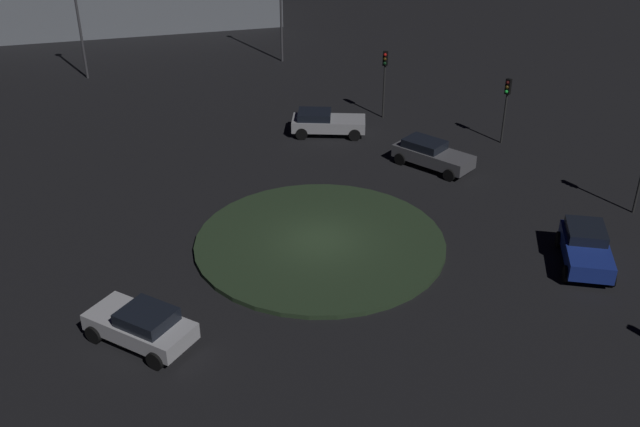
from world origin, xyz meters
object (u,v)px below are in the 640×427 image
object	(u,v)px
car_white	(142,325)
car_grey	(431,154)
car_blue	(586,247)
streetlamp_southeast	(76,6)
traffic_light_southwest	(507,98)
traffic_light_south	(385,71)
car_silver	(326,122)

from	to	relation	value
car_white	car_grey	world-z (taller)	car_white
car_blue	streetlamp_southeast	world-z (taller)	streetlamp_southeast
car_white	car_blue	bearing A→B (deg)	-133.53
car_white	streetlamp_southeast	size ratio (longest dim) A/B	0.56
car_grey	traffic_light_southwest	xyz separation A→B (m)	(-4.99, -2.75, 2.03)
car_white	traffic_light_south	xyz separation A→B (m)	(-13.21, -21.21, 2.29)
car_white	streetlamp_southeast	world-z (taller)	streetlamp_southeast
streetlamp_southeast	traffic_light_southwest	bearing A→B (deg)	149.72
car_white	streetlamp_southeast	bearing A→B (deg)	-40.97
car_grey	streetlamp_southeast	size ratio (longest dim) A/B	0.56
car_blue	traffic_light_south	world-z (taller)	traffic_light_south
car_blue	streetlamp_southeast	xyz separation A→B (m)	(25.37, -28.50, 4.44)
traffic_light_south	car_silver	bearing A→B (deg)	-38.84
car_white	traffic_light_south	bearing A→B (deg)	-85.16
streetlamp_southeast	traffic_light_south	bearing A→B (deg)	152.54
car_white	car_grey	xyz separation A→B (m)	(-14.39, -13.58, -0.01)
car_grey	car_white	bearing A→B (deg)	-89.27
car_silver	streetlamp_southeast	world-z (taller)	streetlamp_southeast
traffic_light_south	streetlamp_southeast	size ratio (longest dim) A/B	0.55
car_grey	car_silver	xyz separation A→B (m)	(5.15, -5.36, -0.00)
car_grey	streetlamp_southeast	distance (m)	28.28
car_white	traffic_light_southwest	size ratio (longest dim) A/B	1.11
car_blue	traffic_light_south	bearing A→B (deg)	-146.62
car_silver	streetlamp_southeast	bearing A→B (deg)	151.41
car_blue	traffic_light_southwest	world-z (taller)	traffic_light_southwest
car_silver	traffic_light_south	bearing A→B (deg)	39.50
traffic_light_south	traffic_light_southwest	xyz separation A→B (m)	(-6.16, 4.89, -0.27)
car_blue	streetlamp_southeast	distance (m)	38.41
traffic_light_southwest	car_white	bearing A→B (deg)	-0.06
car_white	car_silver	size ratio (longest dim) A/B	0.94
traffic_light_south	traffic_light_southwest	distance (m)	7.87
car_grey	traffic_light_south	bearing A→B (deg)	146.13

